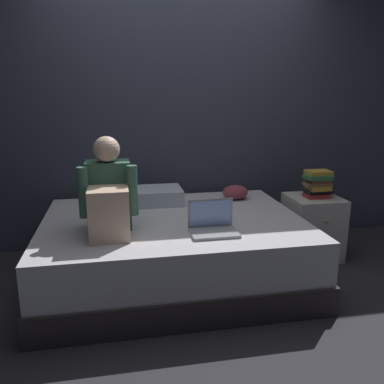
{
  "coord_description": "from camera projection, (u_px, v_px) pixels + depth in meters",
  "views": [
    {
      "loc": [
        -0.6,
        -2.59,
        1.46
      ],
      "look_at": [
        -0.09,
        0.1,
        0.77
      ],
      "focal_mm": 37.19,
      "sensor_mm": 36.0,
      "label": 1
    }
  ],
  "objects": [
    {
      "name": "clothes_pile",
      "position": [
        235.0,
        192.0,
        3.59
      ],
      "size": [
        0.23,
        0.21,
        0.13
      ],
      "color": "#3D4C8E",
      "rests_on": "bed"
    },
    {
      "name": "person_sitting",
      "position": [
        109.0,
        197.0,
        2.7
      ],
      "size": [
        0.39,
        0.44,
        0.66
      ],
      "color": "#38664C",
      "rests_on": "bed"
    },
    {
      "name": "nightstand",
      "position": [
        312.0,
        227.0,
        3.58
      ],
      "size": [
        0.44,
        0.46,
        0.56
      ],
      "color": "beige",
      "rests_on": "ground_plane"
    },
    {
      "name": "book_stack",
      "position": [
        318.0,
        184.0,
        3.46
      ],
      "size": [
        0.25,
        0.18,
        0.24
      ],
      "color": "#9E2D28",
      "rests_on": "nightstand"
    },
    {
      "name": "laptop",
      "position": [
        213.0,
        225.0,
        2.73
      ],
      "size": [
        0.32,
        0.23,
        0.22
      ],
      "color": "#9EA0A5",
      "rests_on": "bed"
    },
    {
      "name": "pillow",
      "position": [
        149.0,
        196.0,
        3.45
      ],
      "size": [
        0.56,
        0.36,
        0.13
      ],
      "primitive_type": "cube",
      "color": "silver",
      "rests_on": "bed"
    },
    {
      "name": "ground_plane",
      "position": [
        206.0,
        295.0,
        2.94
      ],
      "size": [
        8.0,
        8.0,
        0.0
      ],
      "primitive_type": "plane",
      "color": "#2D2D33"
    },
    {
      "name": "wall_back",
      "position": [
        179.0,
        104.0,
        3.75
      ],
      "size": [
        5.6,
        0.1,
        2.7
      ],
      "primitive_type": "cube",
      "color": "#383D4C",
      "rests_on": "ground_plane"
    },
    {
      "name": "bed",
      "position": [
        173.0,
        250.0,
        3.12
      ],
      "size": [
        2.0,
        1.5,
        0.52
      ],
      "color": "#332D2B",
      "rests_on": "ground_plane"
    }
  ]
}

